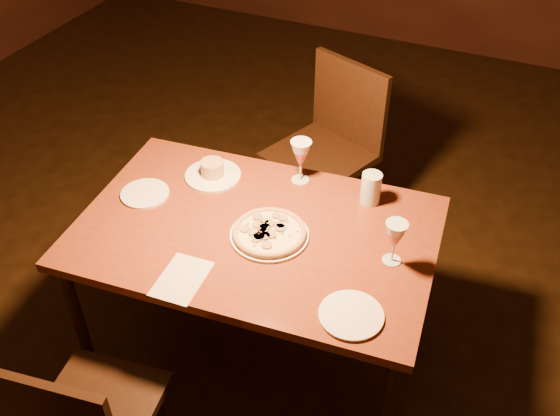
% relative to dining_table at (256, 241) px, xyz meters
% --- Properties ---
extents(floor, '(7.00, 7.00, 0.00)m').
position_rel_dining_table_xyz_m(floor, '(-0.14, -0.09, -0.65)').
color(floor, black).
rests_on(floor, ground).
extents(dining_table, '(1.41, 0.97, 0.72)m').
position_rel_dining_table_xyz_m(dining_table, '(0.00, 0.00, 0.00)').
color(dining_table, maroon).
rests_on(dining_table, floor).
extents(chair_far, '(0.58, 0.58, 0.93)m').
position_rel_dining_table_xyz_m(chair_far, '(-0.04, 0.93, -0.13)').
color(chair_far, black).
rests_on(chair_far, floor).
extents(pizza_plate, '(0.29, 0.29, 0.03)m').
position_rel_dining_table_xyz_m(pizza_plate, '(0.07, -0.02, 0.08)').
color(pizza_plate, white).
rests_on(pizza_plate, dining_table).
extents(ramekin_saucer, '(0.23, 0.23, 0.07)m').
position_rel_dining_table_xyz_m(ramekin_saucer, '(-0.31, 0.23, 0.09)').
color(ramekin_saucer, white).
rests_on(ramekin_saucer, dining_table).
extents(wine_glass_far, '(0.09, 0.09, 0.19)m').
position_rel_dining_table_xyz_m(wine_glass_far, '(0.04, 0.35, 0.16)').
color(wine_glass_far, '#C25650').
rests_on(wine_glass_far, dining_table).
extents(wine_glass_right, '(0.08, 0.08, 0.17)m').
position_rel_dining_table_xyz_m(wine_glass_right, '(0.52, 0.04, 0.15)').
color(wine_glass_right, '#C25650').
rests_on(wine_glass_right, dining_table).
extents(water_tumbler, '(0.08, 0.08, 0.13)m').
position_rel_dining_table_xyz_m(water_tumbler, '(0.34, 0.33, 0.13)').
color(water_tumbler, silver).
rests_on(water_tumbler, dining_table).
extents(side_plate_left, '(0.19, 0.19, 0.01)m').
position_rel_dining_table_xyz_m(side_plate_left, '(-0.50, 0.01, 0.07)').
color(side_plate_left, white).
rests_on(side_plate_left, dining_table).
extents(side_plate_near, '(0.21, 0.21, 0.01)m').
position_rel_dining_table_xyz_m(side_plate_near, '(0.47, -0.26, 0.07)').
color(side_plate_near, white).
rests_on(side_plate_near, dining_table).
extents(menu_card, '(0.16, 0.23, 0.00)m').
position_rel_dining_table_xyz_m(menu_card, '(-0.12, -0.34, 0.06)').
color(menu_card, beige).
rests_on(menu_card, dining_table).
extents(pendant_light, '(0.12, 0.12, 0.12)m').
position_rel_dining_table_xyz_m(pendant_light, '(-0.00, 0.00, 0.92)').
color(pendant_light, '#FA9446').
rests_on(pendant_light, ceiling).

